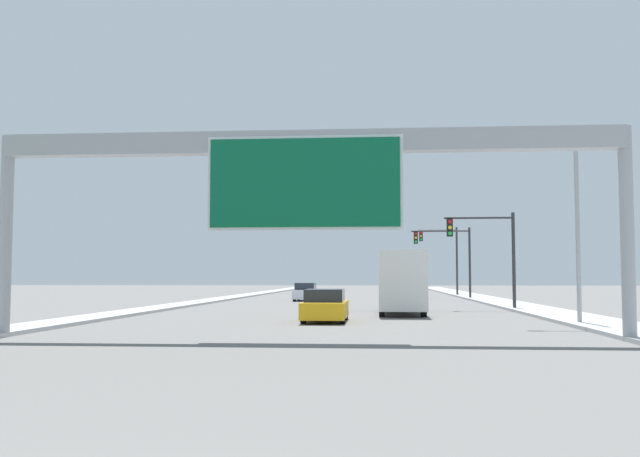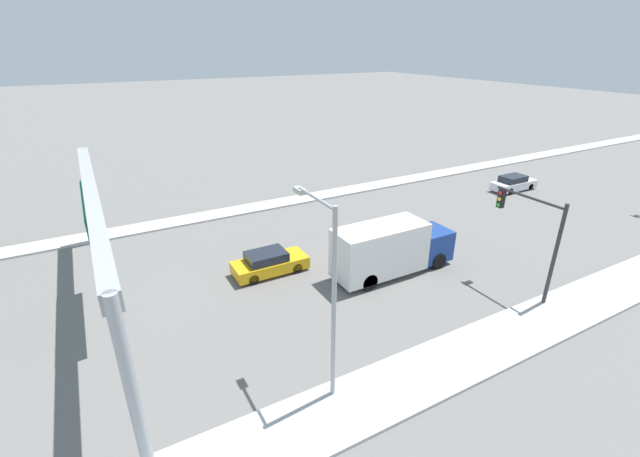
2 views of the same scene
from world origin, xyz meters
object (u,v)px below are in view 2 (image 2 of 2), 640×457
(car_far_right, at_px, (513,183))
(traffic_light_near_intersection, at_px, (535,229))
(truck_box_primary, at_px, (390,249))
(sign_gantry, at_px, (94,215))
(street_lamp_right, at_px, (328,286))
(car_near_center, at_px, (269,263))

(car_far_right, bearing_deg, traffic_light_near_intersection, -49.99)
(truck_box_primary, bearing_deg, traffic_light_near_intersection, 43.65)
(sign_gantry, height_order, truck_box_primary, sign_gantry)
(sign_gantry, distance_m, car_far_right, 35.37)
(sign_gantry, xyz_separation_m, traffic_light_near_intersection, (8.91, 20.09, -1.57))
(truck_box_primary, bearing_deg, sign_gantry, -103.19)
(truck_box_primary, bearing_deg, car_far_right, 109.34)
(sign_gantry, height_order, traffic_light_near_intersection, sign_gantry)
(street_lamp_right, bearing_deg, truck_box_primary, 128.98)
(traffic_light_near_intersection, bearing_deg, car_near_center, -127.85)
(traffic_light_near_intersection, bearing_deg, sign_gantry, -113.91)
(sign_gantry, xyz_separation_m, street_lamp_right, (9.94, 6.97, -0.59))
(car_near_center, relative_size, truck_box_primary, 0.58)
(car_near_center, xyz_separation_m, traffic_light_near_intersection, (8.91, 11.46, 3.19))
(car_far_right, distance_m, truck_box_primary, 21.15)
(sign_gantry, bearing_deg, truck_box_primary, 76.81)
(traffic_light_near_intersection, bearing_deg, truck_box_primary, -136.35)
(truck_box_primary, height_order, traffic_light_near_intersection, traffic_light_near_intersection)
(truck_box_primary, distance_m, street_lamp_right, 10.73)
(sign_gantry, bearing_deg, car_far_right, 95.73)
(truck_box_primary, xyz_separation_m, street_lamp_right, (6.44, -7.96, 3.21))
(traffic_light_near_intersection, height_order, street_lamp_right, street_lamp_right)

